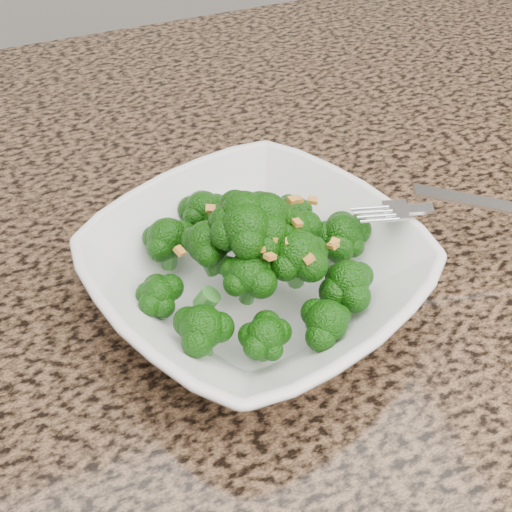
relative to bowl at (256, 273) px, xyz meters
name	(u,v)px	position (x,y,z in m)	size (l,w,h in m)	color
cabinet	(325,479)	(0.12, 0.04, -0.50)	(1.55, 0.95, 0.87)	#332314
granite_counter	(360,249)	(0.12, 0.04, -0.05)	(1.64, 1.04, 0.03)	brown
bowl	(256,273)	(0.00, 0.00, 0.00)	(0.25, 0.25, 0.06)	white
broccoli_pile	(256,213)	(0.00, 0.00, 0.06)	(0.22, 0.22, 0.06)	#134E08
garlic_topping	(256,174)	(0.00, 0.00, 0.10)	(0.13, 0.13, 0.01)	gold
fork	(423,208)	(0.14, -0.02, 0.04)	(0.19, 0.03, 0.01)	silver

